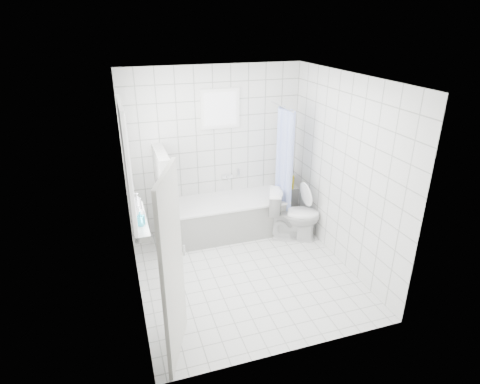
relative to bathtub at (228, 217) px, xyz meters
name	(u,v)px	position (x,y,z in m)	size (l,w,h in m)	color
ground	(245,272)	(-0.09, -1.12, -0.29)	(3.00, 3.00, 0.00)	white
ceiling	(246,78)	(-0.09, -1.12, 2.31)	(3.00, 3.00, 0.00)	white
wall_back	(214,150)	(-0.09, 0.38, 1.01)	(2.80, 0.02, 2.60)	white
wall_front	(297,244)	(-0.09, -2.62, 1.01)	(2.80, 0.02, 2.60)	white
wall_left	(130,199)	(-1.49, -1.12, 1.01)	(0.02, 3.00, 2.60)	white
wall_right	(343,172)	(1.31, -1.12, 1.01)	(0.02, 3.00, 2.60)	white
window_left	(129,166)	(-1.45, -0.82, 1.31)	(0.01, 0.90, 1.40)	white
window_back	(220,109)	(0.01, 0.33, 1.66)	(0.50, 0.01, 0.50)	white
window_sill	(139,221)	(-1.40, -0.82, 0.57)	(0.18, 1.02, 0.08)	white
door	(173,270)	(-1.20, -2.23, 0.71)	(0.04, 0.80, 2.00)	silver
bathtub	(228,217)	(0.00, 0.00, 0.00)	(1.84, 0.77, 0.58)	white
partition_wall	(164,200)	(-0.98, -0.05, 0.46)	(0.15, 0.85, 1.50)	white
tiled_ledge	(286,202)	(1.14, 0.25, -0.02)	(0.40, 0.24, 0.55)	white
toilet	(294,215)	(0.94, -0.47, 0.11)	(0.45, 0.79, 0.80)	white
curtain_rod	(282,107)	(0.86, -0.02, 1.71)	(0.02, 0.02, 0.80)	silver
shower_curtain	(283,167)	(0.86, -0.16, 0.81)	(0.14, 0.48, 1.78)	#4F69E9
tub_faucet	(227,176)	(0.10, 0.33, 0.56)	(0.18, 0.06, 0.06)	silver
sill_bottles	(139,209)	(-1.39, -0.80, 0.72)	(0.15, 0.48, 0.28)	#2EB9D0
ledge_bottles	(287,182)	(1.13, 0.23, 0.37)	(0.19, 0.18, 0.24)	yellow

